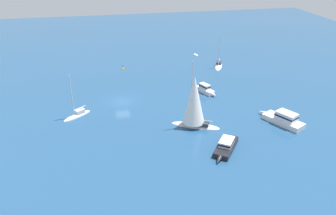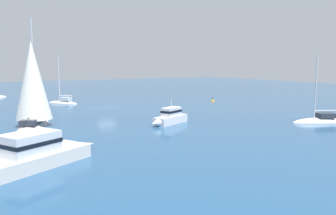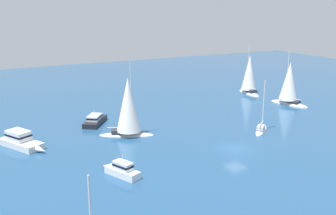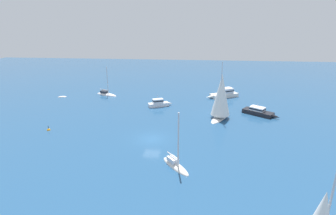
% 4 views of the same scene
% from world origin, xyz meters
% --- Properties ---
extents(ground_plane, '(160.00, 160.00, 0.00)m').
position_xyz_m(ground_plane, '(0.00, 0.00, 0.00)').
color(ground_plane, navy).
extents(launch, '(3.04, 5.12, 2.50)m').
position_xyz_m(launch, '(15.71, 0.81, 0.67)').
color(launch, white).
rests_on(launch, ground).
extents(sloop, '(3.72, 5.82, 7.32)m').
position_xyz_m(sloop, '(23.02, 14.38, 0.12)').
color(sloop, white).
rests_on(sloop, ground).
extents(yacht, '(4.81, 4.20, 7.70)m').
position_xyz_m(yacht, '(-7.59, -4.14, 0.23)').
color(yacht, silver).
rests_on(yacht, ground).
extents(sailboat_1, '(7.62, 5.09, 10.75)m').
position_xyz_m(sailboat_1, '(10.10, -11.12, 3.87)').
color(sailboat_1, silver).
rests_on(sailboat_1, ground).
extents(powerboat_1, '(5.13, 7.76, 2.08)m').
position_xyz_m(powerboat_1, '(23.95, -13.23, 0.82)').
color(powerboat_1, silver).
rests_on(powerboat_1, ground).
extents(channel_buoy, '(0.56, 0.56, 1.03)m').
position_xyz_m(channel_buoy, '(1.69, 17.28, 0.01)').
color(channel_buoy, orange).
rests_on(channel_buoy, ground).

